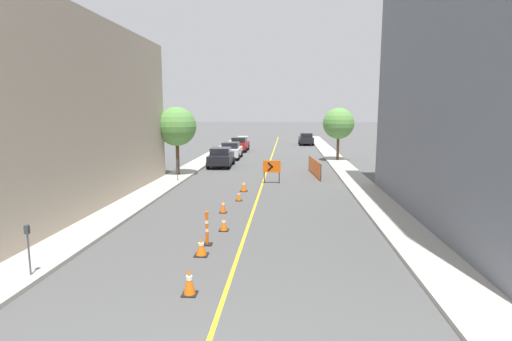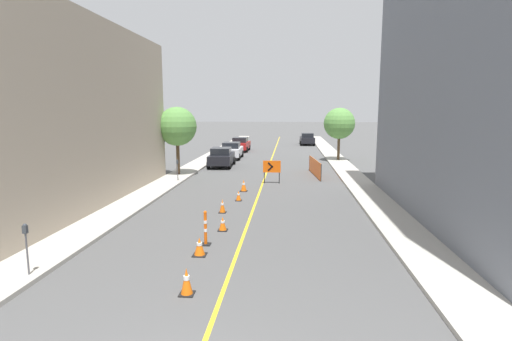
% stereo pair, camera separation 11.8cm
% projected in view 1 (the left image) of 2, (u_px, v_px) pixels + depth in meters
% --- Properties ---
extents(lane_stripe, '(0.12, 64.36, 0.01)m').
position_uv_depth(lane_stripe, '(270.00, 160.00, 37.26)').
color(lane_stripe, gold).
rests_on(lane_stripe, ground_plane).
extents(sidewalk_left, '(1.81, 64.36, 0.14)m').
position_uv_depth(sidewalk_left, '(206.00, 159.00, 37.72)').
color(sidewalk_left, '#ADA89E').
rests_on(sidewalk_left, ground_plane).
extents(sidewalk_right, '(1.81, 64.36, 0.14)m').
position_uv_depth(sidewalk_right, '(336.00, 160.00, 36.78)').
color(sidewalk_right, '#ADA89E').
rests_on(sidewalk_right, ground_plane).
extents(building_facade_left, '(6.00, 19.34, 8.90)m').
position_uv_depth(building_facade_left, '(33.00, 115.00, 18.08)').
color(building_facade_left, tan).
rests_on(building_facade_left, ground_plane).
extents(building_facade_right, '(6.00, 15.96, 16.26)m').
position_uv_depth(building_facade_right, '(508.00, 19.00, 15.33)').
color(building_facade_right, slate).
rests_on(building_facade_right, ground_plane).
extents(traffic_cone_nearest, '(0.38, 0.38, 0.71)m').
position_uv_depth(traffic_cone_nearest, '(189.00, 282.00, 10.13)').
color(traffic_cone_nearest, black).
rests_on(traffic_cone_nearest, ground_plane).
extents(traffic_cone_second, '(0.44, 0.44, 0.60)m').
position_uv_depth(traffic_cone_second, '(201.00, 247.00, 12.87)').
color(traffic_cone_second, black).
rests_on(traffic_cone_second, ground_plane).
extents(traffic_cone_third, '(0.37, 0.37, 0.55)m').
position_uv_depth(traffic_cone_third, '(224.00, 224.00, 15.53)').
color(traffic_cone_third, black).
rests_on(traffic_cone_third, ground_plane).
extents(traffic_cone_fourth, '(0.33, 0.33, 0.64)m').
position_uv_depth(traffic_cone_fourth, '(223.00, 206.00, 18.22)').
color(traffic_cone_fourth, black).
rests_on(traffic_cone_fourth, ground_plane).
extents(traffic_cone_fifth, '(0.33, 0.33, 0.53)m').
position_uv_depth(traffic_cone_fifth, '(239.00, 196.00, 20.63)').
color(traffic_cone_fifth, black).
rests_on(traffic_cone_fifth, ground_plane).
extents(traffic_cone_farthest, '(0.43, 0.43, 0.69)m').
position_uv_depth(traffic_cone_farthest, '(244.00, 185.00, 23.01)').
color(traffic_cone_farthest, black).
rests_on(traffic_cone_farthest, ground_plane).
extents(delineator_post_front, '(0.34, 0.34, 1.22)m').
position_uv_depth(delineator_post_front, '(207.00, 230.00, 13.84)').
color(delineator_post_front, black).
rests_on(delineator_post_front, ground_plane).
extents(arrow_barricade_primary, '(1.13, 0.09, 1.47)m').
position_uv_depth(arrow_barricade_primary, '(272.00, 167.00, 25.38)').
color(arrow_barricade_primary, '#EF560C').
rests_on(arrow_barricade_primary, ground_plane).
extents(safety_mesh_fence, '(0.56, 5.07, 1.16)m').
position_uv_depth(safety_mesh_fence, '(314.00, 167.00, 28.58)').
color(safety_mesh_fence, '#EF560C').
rests_on(safety_mesh_fence, ground_plane).
extents(parked_car_curb_near, '(1.99, 4.38, 1.59)m').
position_uv_depth(parked_car_curb_near, '(221.00, 157.00, 32.94)').
color(parked_car_curb_near, black).
rests_on(parked_car_curb_near, ground_plane).
extents(parked_car_curb_mid, '(1.94, 4.33, 1.59)m').
position_uv_depth(parked_car_curb_mid, '(231.00, 150.00, 38.32)').
color(parked_car_curb_mid, silver).
rests_on(parked_car_curb_mid, ground_plane).
extents(parked_car_curb_far, '(1.94, 4.34, 1.59)m').
position_uv_depth(parked_car_curb_far, '(240.00, 144.00, 45.13)').
color(parked_car_curb_far, maroon).
rests_on(parked_car_curb_far, ground_plane).
extents(parked_car_opposite_side, '(1.94, 4.34, 1.59)m').
position_uv_depth(parked_car_opposite_side, '(306.00, 139.00, 53.38)').
color(parked_car_opposite_side, black).
rests_on(parked_car_opposite_side, ground_plane).
extents(parking_meter_near_curb, '(0.12, 0.11, 1.46)m').
position_uv_depth(parking_meter_near_curb, '(28.00, 239.00, 10.91)').
color(parking_meter_near_curb, '#4C4C51').
rests_on(parking_meter_near_curb, sidewalk_left).
extents(parking_meter_far_curb, '(0.12, 0.11, 1.36)m').
position_uv_depth(parking_meter_far_curb, '(177.00, 166.00, 25.69)').
color(parking_meter_far_curb, '#4C4C51').
rests_on(parking_meter_far_curb, sidewalk_left).
extents(street_tree_left_near, '(2.71, 2.71, 4.73)m').
position_uv_depth(street_tree_left_near, '(177.00, 127.00, 27.79)').
color(street_tree_left_near, '#4C3823').
rests_on(street_tree_left_near, sidewalk_left).
extents(street_tree_right_near, '(2.80, 2.80, 4.71)m').
position_uv_depth(street_tree_right_near, '(339.00, 124.00, 35.98)').
color(street_tree_right_near, '#4C3823').
rests_on(street_tree_right_near, sidewalk_right).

